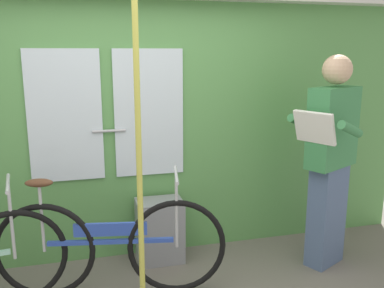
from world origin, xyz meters
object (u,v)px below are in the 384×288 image
at_px(bicycle_near_door, 110,246).
at_px(handrail_pole, 139,171).
at_px(trash_bin_by_wall, 160,231).
at_px(passenger_reading_newspaper, 330,158).

xyz_separation_m(bicycle_near_door, handrail_pole, (0.17, -0.53, 0.73)).
height_order(bicycle_near_door, trash_bin_by_wall, bicycle_near_door).
relative_size(bicycle_near_door, trash_bin_by_wall, 3.06).
distance_m(passenger_reading_newspaper, handrail_pole, 1.77).
distance_m(passenger_reading_newspaper, trash_bin_by_wall, 1.60).
height_order(bicycle_near_door, handrail_pole, handrail_pole).
height_order(passenger_reading_newspaper, handrail_pole, handrail_pole).
relative_size(trash_bin_by_wall, handrail_pole, 0.25).
bearing_deg(trash_bin_by_wall, handrail_pole, -106.61).
bearing_deg(trash_bin_by_wall, passenger_reading_newspaper, -16.86).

